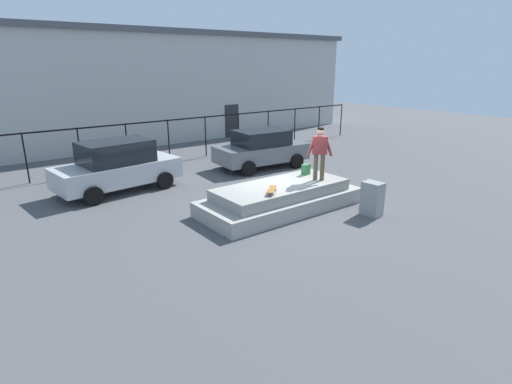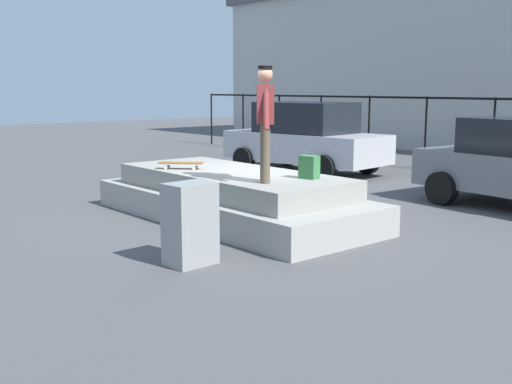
{
  "view_description": "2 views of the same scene",
  "coord_description": "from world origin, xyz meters",
  "views": [
    {
      "loc": [
        -8.4,
        -9.88,
        4.52
      ],
      "look_at": [
        -0.75,
        0.07,
        0.55
      ],
      "focal_mm": 28.91,
      "sensor_mm": 36.0,
      "label": 1
    },
    {
      "loc": [
        8.08,
        -6.88,
        2.22
      ],
      "look_at": [
        -0.2,
        0.12,
        0.4
      ],
      "focal_mm": 43.58,
      "sensor_mm": 36.0,
      "label": 2
    }
  ],
  "objects": [
    {
      "name": "utility_box",
      "position": [
        1.7,
        -2.58,
        0.52
      ],
      "size": [
        0.48,
        0.63,
        1.05
      ],
      "primitive_type": "cube",
      "rotation": [
        0.0,
        0.0,
        0.07
      ],
      "color": "gray",
      "rests_on": "ground_plane"
    },
    {
      "name": "ground_plane",
      "position": [
        0.0,
        0.0,
        0.0
      ],
      "size": [
        60.0,
        60.0,
        0.0
      ],
      "primitive_type": "plane",
      "color": "#4C4C4F"
    },
    {
      "name": "concrete_ledge",
      "position": [
        -0.15,
        -0.46,
        0.37
      ],
      "size": [
        5.33,
        2.25,
        0.82
      ],
      "color": "#9E9B93",
      "rests_on": "ground_plane"
    },
    {
      "name": "skateboard",
      "position": [
        -0.95,
        -0.96,
        0.92
      ],
      "size": [
        0.7,
        0.67,
        0.12
      ],
      "color": "brown",
      "rests_on": "concrete_ledge"
    },
    {
      "name": "skateboarder",
      "position": [
        1.13,
        -0.84,
        1.82
      ],
      "size": [
        0.71,
        0.59,
        1.71
      ],
      "color": "brown",
      "rests_on": "concrete_ledge"
    },
    {
      "name": "backpack",
      "position": [
        1.3,
        -0.07,
        1.0
      ],
      "size": [
        0.32,
        0.26,
        0.36
      ],
      "primitive_type": "cube",
      "rotation": [
        0.0,
        0.0,
        3.36
      ],
      "color": "#33723F",
      "rests_on": "concrete_ledge"
    },
    {
      "name": "fence_row",
      "position": [
        0.0,
        7.76,
        1.36
      ],
      "size": [
        24.06,
        0.06,
        1.99
      ],
      "color": "black",
      "rests_on": "ground_plane"
    },
    {
      "name": "car_silver_sedan_near",
      "position": [
        -3.56,
        4.65,
        0.93
      ],
      "size": [
        4.52,
        2.43,
        1.85
      ],
      "color": "#B7B7BC",
      "rests_on": "ground_plane"
    }
  ]
}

